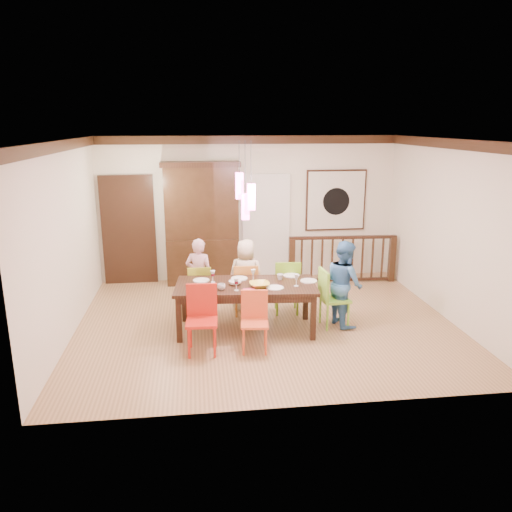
{
  "coord_description": "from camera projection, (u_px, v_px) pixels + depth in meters",
  "views": [
    {
      "loc": [
        -1.09,
        -7.46,
        3.13
      ],
      "look_at": [
        -0.15,
        0.11,
        1.1
      ],
      "focal_mm": 35.0,
      "sensor_mm": 36.0,
      "label": 1
    }
  ],
  "objects": [
    {
      "name": "person_far_mid",
      "position": [
        246.0,
        275.0,
        8.49
      ],
      "size": [
        0.71,
        0.57,
        1.25
      ],
      "primitive_type": "imported",
      "rotation": [
        0.0,
        0.0,
        2.83
      ],
      "color": "beige",
      "rests_on": "floor"
    },
    {
      "name": "panel_door",
      "position": [
        129.0,
        232.0,
        9.88
      ],
      "size": [
        1.04,
        0.07,
        2.24
      ],
      "primitive_type": "cube",
      "color": "black",
      "rests_on": "wall_back"
    },
    {
      "name": "plate_end_right",
      "position": [
        309.0,
        281.0,
        7.77
      ],
      "size": [
        0.26,
        0.26,
        0.01
      ],
      "primitive_type": "cylinder",
      "color": "white",
      "rests_on": "dining_table"
    },
    {
      "name": "person_end_right",
      "position": [
        344.0,
        283.0,
        7.89
      ],
      "size": [
        0.65,
        0.76,
        1.37
      ],
      "primitive_type": "imported",
      "rotation": [
        0.0,
        0.0,
        1.79
      ],
      "color": "#4179B7",
      "rests_on": "floor"
    },
    {
      "name": "wall_left",
      "position": [
        65.0,
        241.0,
        7.36
      ],
      "size": [
        0.0,
        5.0,
        5.0
      ],
      "primitive_type": "plane",
      "rotation": [
        1.57,
        0.0,
        1.57
      ],
      "color": "silver",
      "rests_on": "floor"
    },
    {
      "name": "ceiling",
      "position": [
        267.0,
        140.0,
        7.34
      ],
      "size": [
        6.0,
        6.0,
        0.0
      ],
      "primitive_type": "plane",
      "rotation": [
        3.14,
        0.0,
        0.0
      ],
      "color": "white",
      "rests_on": "wall_back"
    },
    {
      "name": "napkin",
      "position": [
        249.0,
        290.0,
        7.33
      ],
      "size": [
        0.18,
        0.14,
        0.01
      ],
      "primitive_type": "cube",
      "color": "#D83359",
      "rests_on": "dining_table"
    },
    {
      "name": "cup_left",
      "position": [
        221.0,
        287.0,
        7.36
      ],
      "size": [
        0.12,
        0.12,
        0.09
      ],
      "primitive_type": "imported",
      "rotation": [
        0.0,
        0.0,
        -0.03
      ],
      "color": "silver",
      "rests_on": "dining_table"
    },
    {
      "name": "wine_glass_a",
      "position": [
        213.0,
        276.0,
        7.69
      ],
      "size": [
        0.08,
        0.08,
        0.19
      ],
      "primitive_type": null,
      "color": "#590C19",
      "rests_on": "dining_table"
    },
    {
      "name": "serving_bowl",
      "position": [
        259.0,
        285.0,
        7.48
      ],
      "size": [
        0.33,
        0.33,
        0.07
      ],
      "primitive_type": "imported",
      "rotation": [
        0.0,
        0.0,
        0.09
      ],
      "color": "gold",
      "rests_on": "dining_table"
    },
    {
      "name": "chair_far_right",
      "position": [
        287.0,
        282.0,
        8.42
      ],
      "size": [
        0.45,
        0.45,
        0.93
      ],
      "rotation": [
        0.0,
        0.0,
        3.06
      ],
      "color": "#6AA31E",
      "rests_on": "floor"
    },
    {
      "name": "small_bowl",
      "position": [
        235.0,
        283.0,
        7.6
      ],
      "size": [
        0.21,
        0.21,
        0.06
      ],
      "primitive_type": "imported",
      "rotation": [
        0.0,
        0.0,
        -0.09
      ],
      "color": "white",
      "rests_on": "dining_table"
    },
    {
      "name": "cup_right",
      "position": [
        280.0,
        277.0,
        7.83
      ],
      "size": [
        0.13,
        0.13,
        0.1
      ],
      "primitive_type": "imported",
      "rotation": [
        0.0,
        0.0,
        0.35
      ],
      "color": "silver",
      "rests_on": "dining_table"
    },
    {
      "name": "plate_far_left",
      "position": [
        201.0,
        280.0,
        7.79
      ],
      "size": [
        0.26,
        0.26,
        0.01
      ],
      "primitive_type": "cylinder",
      "color": "white",
      "rests_on": "dining_table"
    },
    {
      "name": "wine_glass_d",
      "position": [
        296.0,
        280.0,
        7.51
      ],
      "size": [
        0.08,
        0.08,
        0.19
      ],
      "primitive_type": null,
      "color": "silver",
      "rests_on": "dining_table"
    },
    {
      "name": "chair_end_right",
      "position": [
        335.0,
        294.0,
        7.83
      ],
      "size": [
        0.46,
        0.46,
        0.94
      ],
      "rotation": [
        0.0,
        0.0,
        1.65
      ],
      "color": "#86CE3A",
      "rests_on": "floor"
    },
    {
      "name": "chair_near_mid",
      "position": [
        255.0,
        318.0,
        6.99
      ],
      "size": [
        0.42,
        0.42,
        0.85
      ],
      "rotation": [
        0.0,
        0.0,
        -0.11
      ],
      "color": "#DC512A",
      "rests_on": "floor"
    },
    {
      "name": "crown_molding",
      "position": [
        267.0,
        145.0,
        7.36
      ],
      "size": [
        6.0,
        5.0,
        0.16
      ],
      "primitive_type": null,
      "color": "black",
      "rests_on": "wall_back"
    },
    {
      "name": "wine_glass_b",
      "position": [
        253.0,
        275.0,
        7.75
      ],
      "size": [
        0.08,
        0.08,
        0.19
      ],
      "primitive_type": null,
      "color": "silver",
      "rests_on": "dining_table"
    },
    {
      "name": "china_hutch",
      "position": [
        202.0,
        223.0,
        9.87
      ],
      "size": [
        1.53,
        0.46,
        2.42
      ],
      "color": "black",
      "rests_on": "floor"
    },
    {
      "name": "wall_back",
      "position": [
        249.0,
        209.0,
        10.11
      ],
      "size": [
        6.0,
        0.0,
        6.0
      ],
      "primitive_type": "plane",
      "rotation": [
        1.57,
        0.0,
        0.0
      ],
      "color": "silver",
      "rests_on": "floor"
    },
    {
      "name": "plate_near_left",
      "position": [
        199.0,
        293.0,
        7.21
      ],
      "size": [
        0.26,
        0.26,
        0.01
      ],
      "primitive_type": "cylinder",
      "color": "white",
      "rests_on": "dining_table"
    },
    {
      "name": "wine_glass_c",
      "position": [
        236.0,
        284.0,
        7.32
      ],
      "size": [
        0.08,
        0.08,
        0.19
      ],
      "primitive_type": null,
      "color": "#590C19",
      "rests_on": "dining_table"
    },
    {
      "name": "chair_far_left",
      "position": [
        199.0,
        286.0,
        8.39
      ],
      "size": [
        0.39,
        0.39,
        0.85
      ],
      "rotation": [
        0.0,
        0.0,
        3.16
      ],
      "color": "#A3B128",
      "rests_on": "floor"
    },
    {
      "name": "pendant_cluster",
      "position": [
        245.0,
        196.0,
        7.28
      ],
      "size": [
        0.27,
        0.21,
        1.14
      ],
      "color": "#FF4CAB",
      "rests_on": "ceiling"
    },
    {
      "name": "wall_right",
      "position": [
        449.0,
        231.0,
        8.07
      ],
      "size": [
        0.0,
        5.0,
        5.0
      ],
      "primitive_type": "plane",
      "rotation": [
        1.57,
        0.0,
        -1.57
      ],
      "color": "silver",
      "rests_on": "floor"
    },
    {
      "name": "painting",
      "position": [
        336.0,
        200.0,
        10.25
      ],
      "size": [
        1.25,
        0.06,
        1.25
      ],
      "color": "black",
      "rests_on": "wall_back"
    },
    {
      "name": "plate_far_right",
      "position": [
        291.0,
        275.0,
        8.04
      ],
      "size": [
        0.26,
        0.26,
        0.01
      ],
      "primitive_type": "cylinder",
      "color": "white",
      "rests_on": "dining_table"
    },
    {
      "name": "floor",
      "position": [
        266.0,
        323.0,
        8.09
      ],
      "size": [
        6.0,
        6.0,
        0.0
      ],
      "primitive_type": "plane",
      "color": "#956E48",
      "rests_on": "ground"
    },
    {
      "name": "plate_near_mid",
      "position": [
        275.0,
        288.0,
        7.44
      ],
      "size": [
        0.26,
        0.26,
        0.01
      ],
      "primitive_type": "cylinder",
      "color": "white",
      "rests_on": "dining_table"
    },
    {
      "name": "balustrade",
      "position": [
        342.0,
        258.0,
        10.05
      ],
      "size": [
        2.18,
        0.18,
        0.96
      ],
      "rotation": [
        0.0,
        0.0,
        -0.05
      ],
      "color": "black",
      "rests_on": "floor"
    },
    {
      "name": "dining_table",
      "position": [
        246.0,
        289.0,
        7.65
      ],
      "size": [
        2.21,
        1.14,
        0.75
      ],
      "rotation": [
        0.0,
        0.0,
        -0.08
      ],
      "color": "black",
      "rests_on": "floor"
    },
    {
      "name": "chair_near_left",
      "position": [
        202.0,
        316.0,
        6.91
      ],
      "size": [
        0.46,
        0.46,
        0.96
      ],
      "rotation": [
        0.0,
        0.0,
        -0.06
      ],
      "color": "red",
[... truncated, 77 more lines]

